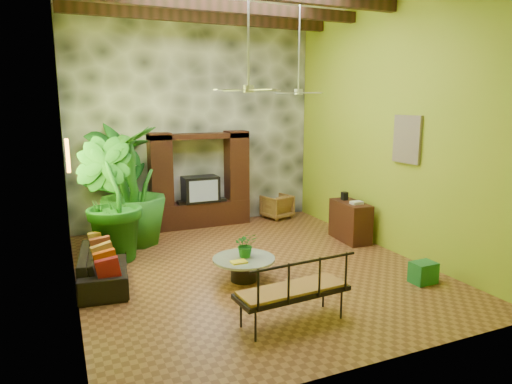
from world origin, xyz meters
name	(u,v)px	position (x,y,z in m)	size (l,w,h in m)	color
ground	(251,267)	(0.00, 0.00, 0.00)	(7.00, 7.00, 0.00)	brown
back_wall	(194,123)	(0.00, 3.50, 2.50)	(6.00, 0.02, 5.00)	#93B028
left_wall	(64,136)	(-3.00, 0.00, 2.50)	(0.02, 7.00, 5.00)	#93B028
right_wall	(388,127)	(3.00, 0.00, 2.50)	(0.02, 7.00, 5.00)	#93B028
stone_accent_wall	(195,123)	(0.00, 3.44, 2.50)	(5.98, 0.10, 4.98)	#3A3D42
entertainment_center	(200,187)	(0.00, 3.14, 0.97)	(2.40, 0.55, 2.30)	black
ceiling_fan_front	(248,76)	(-0.20, -0.40, 3.40)	(1.28, 1.28, 1.86)	#BCBCC1
ceiling_fan_back	(299,82)	(1.60, 1.20, 3.40)	(1.28, 1.28, 1.86)	#BCBCC1
wall_art_mask	(68,155)	(-2.96, 1.00, 2.10)	(0.06, 0.32, 0.55)	gold
wall_art_painting	(407,139)	(2.96, -0.60, 2.30)	(0.06, 0.70, 0.90)	#2A569A
sofa	(104,266)	(-2.54, 0.33, 0.28)	(1.92, 0.75, 0.56)	black
wicker_armchair	(277,206)	(2.05, 3.07, 0.31)	(0.66, 0.68, 0.62)	olive
tall_plant_a	(119,177)	(-1.89, 3.15, 1.32)	(1.39, 0.94, 2.65)	#19611D
tall_plant_b	(108,200)	(-2.30, 1.47, 1.18)	(1.29, 1.04, 2.35)	#19621A
tall_plant_c	(133,186)	(-1.72, 2.32, 1.26)	(1.41, 1.41, 2.51)	#246A1B
coffee_table	(244,266)	(-0.36, -0.55, 0.26)	(1.06, 1.06, 0.40)	black
centerpiece_plant	(246,245)	(-0.30, -0.50, 0.61)	(0.38, 0.33, 0.43)	#1B6820
yellow_tray	(239,262)	(-0.52, -0.74, 0.41)	(0.26, 0.18, 0.03)	yellow
iron_bench	(295,288)	(-0.33, -2.31, 0.53)	(1.63, 0.68, 0.57)	black
side_console	(350,221)	(2.65, 0.66, 0.43)	(0.48, 1.07, 0.86)	#341A10
green_bin	(423,272)	(2.37, -1.85, 0.18)	(0.41, 0.31, 0.36)	#1D6D1F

